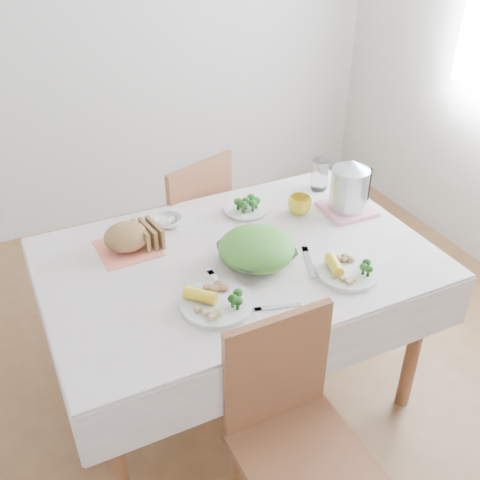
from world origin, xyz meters
name	(u,v)px	position (x,y,z in m)	size (l,w,h in m)	color
floor	(238,390)	(0.00, 0.00, 0.00)	(3.60, 3.60, 0.00)	brown
back_wall	(103,12)	(0.00, 1.80, 1.35)	(3.60, 3.60, 0.00)	silver
dining_table	(238,330)	(0.00, 0.00, 0.38)	(1.40, 0.90, 0.75)	brown
tablecloth	(238,257)	(0.00, 0.00, 0.76)	(1.50, 1.00, 0.01)	silver
chair_near	(302,450)	(-0.10, -0.69, 0.46)	(0.40, 0.40, 0.89)	brown
chair_far	(179,229)	(0.01, 0.74, 0.47)	(0.41, 0.41, 0.91)	brown
salad_bowl	(257,255)	(0.05, -0.07, 0.80)	(0.28, 0.28, 0.07)	white
dinner_plate_left	(217,304)	(-0.20, -0.24, 0.77)	(0.26, 0.26, 0.02)	white
dinner_plate_right	(347,272)	(0.32, -0.29, 0.77)	(0.24, 0.24, 0.02)	white
broccoli_plate	(246,210)	(0.18, 0.30, 0.77)	(0.19, 0.19, 0.02)	beige
napkin	(128,248)	(-0.37, 0.24, 0.76)	(0.23, 0.23, 0.00)	#FD7760
bread_loaf	(126,237)	(-0.37, 0.24, 0.82)	(0.18, 0.17, 0.11)	brown
fruit_bowl	(168,221)	(-0.17, 0.34, 0.78)	(0.12, 0.12, 0.04)	white
yellow_mug	(300,205)	(0.39, 0.18, 0.80)	(0.10, 0.10, 0.08)	yellow
glass_tumbler	(319,176)	(0.59, 0.34, 0.83)	(0.08, 0.08, 0.15)	white
pink_tray	(347,209)	(0.59, 0.11, 0.77)	(0.21, 0.21, 0.02)	pink
electric_kettle	(349,187)	(0.59, 0.11, 0.88)	(0.16, 0.16, 0.23)	#B2B5BA
fork_left	(221,284)	(-0.13, -0.14, 0.76)	(0.02, 0.19, 0.00)	silver
fork_right	(309,262)	(0.23, -0.16, 0.76)	(0.02, 0.21, 0.00)	silver
knife	(278,307)	(-0.01, -0.34, 0.76)	(0.02, 0.17, 0.00)	silver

